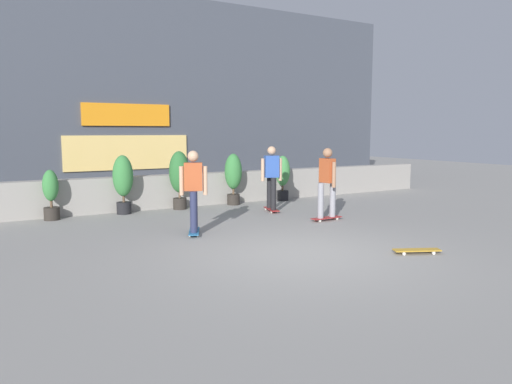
# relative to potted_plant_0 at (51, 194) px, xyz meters

# --- Properties ---
(ground_plane) EXTENTS (48.00, 48.00, 0.00)m
(ground_plane) POSITION_rel_potted_plant_0_xyz_m (3.22, -5.55, -0.62)
(ground_plane) COLOR gray
(planter_wall) EXTENTS (18.00, 0.40, 0.90)m
(planter_wall) POSITION_rel_potted_plant_0_xyz_m (3.22, 0.45, -0.17)
(planter_wall) COLOR gray
(planter_wall) RESTS_ON ground
(building_backdrop) EXTENTS (20.00, 2.08, 6.50)m
(building_backdrop) POSITION_rel_potted_plant_0_xyz_m (3.22, 4.45, 2.62)
(building_backdrop) COLOR #424751
(building_backdrop) RESTS_ON ground
(potted_plant_0) EXTENTS (0.36, 0.36, 1.19)m
(potted_plant_0) POSITION_rel_potted_plant_0_xyz_m (0.00, 0.00, 0.00)
(potted_plant_0) COLOR #2D2823
(potted_plant_0) RESTS_ON ground
(potted_plant_1) EXTENTS (0.51, 0.51, 1.49)m
(potted_plant_1) POSITION_rel_potted_plant_0_xyz_m (1.70, -0.00, 0.24)
(potted_plant_1) COLOR black
(potted_plant_1) RESTS_ON ground
(potted_plant_2) EXTENTS (0.54, 0.54, 1.56)m
(potted_plant_2) POSITION_rel_potted_plant_0_xyz_m (3.20, 0.00, 0.29)
(potted_plant_2) COLOR #2D2823
(potted_plant_2) RESTS_ON ground
(potted_plant_3) EXTENTS (0.49, 0.49, 1.45)m
(potted_plant_3) POSITION_rel_potted_plant_0_xyz_m (4.82, -0.00, 0.21)
(potted_plant_3) COLOR #2D2823
(potted_plant_3) RESTS_ON ground
(potted_plant_4) EXTENTS (0.44, 0.44, 1.35)m
(potted_plant_4) POSITION_rel_potted_plant_0_xyz_m (6.49, 0.00, 0.14)
(potted_plant_4) COLOR black
(potted_plant_4) RESTS_ON ground
(skater_far_left) EXTENTS (0.54, 0.82, 1.70)m
(skater_far_left) POSITION_rel_potted_plant_0_xyz_m (5.12, -1.57, 0.32)
(skater_far_left) COLOR maroon
(skater_far_left) RESTS_ON ground
(skater_foreground) EXTENTS (0.52, 0.81, 1.70)m
(skater_foreground) POSITION_rel_potted_plant_0_xyz_m (2.27, -3.19, 0.32)
(skater_foreground) COLOR #266699
(skater_foreground) RESTS_ON ground
(skater_by_wall_right) EXTENTS (0.81, 0.56, 1.70)m
(skater_by_wall_right) POSITION_rel_potted_plant_0_xyz_m (5.55, -3.31, 0.32)
(skater_by_wall_right) COLOR maroon
(skater_by_wall_right) RESTS_ON ground
(skateboard_near_camera) EXTENTS (0.81, 0.52, 0.08)m
(skateboard_near_camera) POSITION_rel_potted_plant_0_xyz_m (4.94, -6.56, -0.56)
(skateboard_near_camera) COLOR #BF8C26
(skateboard_near_camera) RESTS_ON ground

